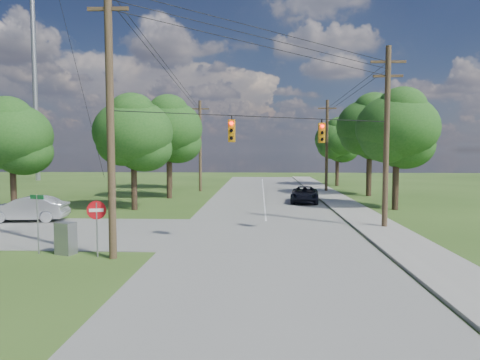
{
  "coord_description": "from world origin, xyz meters",
  "views": [
    {
      "loc": [
        1.58,
        -17.13,
        4.57
      ],
      "look_at": [
        0.56,
        5.0,
        3.02
      ],
      "focal_mm": 32.0,
      "sensor_mm": 36.0,
      "label": 1
    }
  ],
  "objects_px": {
    "pole_ne": "(387,135)",
    "do_not_enter_sign": "(97,216)",
    "pole_north_w": "(200,145)",
    "car_cross_silver": "(27,209)",
    "car_main_north": "(305,195)",
    "pole_north_e": "(327,145)",
    "control_cabinet": "(66,238)",
    "pole_sw": "(110,110)"
  },
  "relations": [
    {
      "from": "pole_ne",
      "to": "car_cross_silver",
      "type": "distance_m",
      "value": 22.66
    },
    {
      "from": "pole_sw",
      "to": "pole_north_w",
      "type": "distance_m",
      "value": 29.62
    },
    {
      "from": "car_cross_silver",
      "to": "control_cabinet",
      "type": "height_order",
      "value": "car_cross_silver"
    },
    {
      "from": "pole_north_w",
      "to": "control_cabinet",
      "type": "relative_size",
      "value": 7.06
    },
    {
      "from": "pole_ne",
      "to": "pole_north_w",
      "type": "distance_m",
      "value": 26.03
    },
    {
      "from": "pole_north_w",
      "to": "car_main_north",
      "type": "relative_size",
      "value": 2.0
    },
    {
      "from": "car_main_north",
      "to": "control_cabinet",
      "type": "xyz_separation_m",
      "value": [
        -12.41,
        -18.96,
        -0.02
      ]
    },
    {
      "from": "do_not_enter_sign",
      "to": "pole_north_w",
      "type": "bearing_deg",
      "value": 78.26
    },
    {
      "from": "pole_north_e",
      "to": "car_cross_silver",
      "type": "height_order",
      "value": "pole_north_e"
    },
    {
      "from": "pole_sw",
      "to": "control_cabinet",
      "type": "relative_size",
      "value": 8.47
    },
    {
      "from": "car_cross_silver",
      "to": "car_main_north",
      "type": "bearing_deg",
      "value": 114.3
    },
    {
      "from": "car_main_north",
      "to": "do_not_enter_sign",
      "type": "height_order",
      "value": "do_not_enter_sign"
    },
    {
      "from": "car_cross_silver",
      "to": "car_main_north",
      "type": "xyz_separation_m",
      "value": [
        18.74,
        10.66,
        -0.11
      ]
    },
    {
      "from": "do_not_enter_sign",
      "to": "pole_sw",
      "type": "bearing_deg",
      "value": -23.78
    },
    {
      "from": "car_main_north",
      "to": "pole_ne",
      "type": "bearing_deg",
      "value": -67.4
    },
    {
      "from": "pole_ne",
      "to": "control_cabinet",
      "type": "height_order",
      "value": "pole_ne"
    },
    {
      "from": "car_cross_silver",
      "to": "pole_sw",
      "type": "bearing_deg",
      "value": 38.82
    },
    {
      "from": "pole_ne",
      "to": "control_cabinet",
      "type": "bearing_deg",
      "value": -156.11
    },
    {
      "from": "pole_sw",
      "to": "car_main_north",
      "type": "xyz_separation_m",
      "value": [
        10.1,
        19.56,
        -5.5
      ]
    },
    {
      "from": "car_main_north",
      "to": "control_cabinet",
      "type": "relative_size",
      "value": 3.53
    },
    {
      "from": "pole_north_e",
      "to": "pole_north_w",
      "type": "distance_m",
      "value": 13.9
    },
    {
      "from": "pole_ne",
      "to": "pole_north_w",
      "type": "bearing_deg",
      "value": 122.29
    },
    {
      "from": "pole_north_w",
      "to": "car_cross_silver",
      "type": "xyz_separation_m",
      "value": [
        -8.24,
        -20.7,
        -4.29
      ]
    },
    {
      "from": "pole_sw",
      "to": "pole_ne",
      "type": "distance_m",
      "value": 15.51
    },
    {
      "from": "pole_ne",
      "to": "car_cross_silver",
      "type": "height_order",
      "value": "pole_ne"
    },
    {
      "from": "pole_north_e",
      "to": "car_main_north",
      "type": "xyz_separation_m",
      "value": [
        -3.4,
        -10.04,
        -4.41
      ]
    },
    {
      "from": "control_cabinet",
      "to": "car_cross_silver",
      "type": "bearing_deg",
      "value": 145.92
    },
    {
      "from": "pole_sw",
      "to": "pole_north_w",
      "type": "relative_size",
      "value": 1.2
    },
    {
      "from": "car_cross_silver",
      "to": "car_main_north",
      "type": "distance_m",
      "value": 21.56
    },
    {
      "from": "pole_ne",
      "to": "pole_north_e",
      "type": "bearing_deg",
      "value": 90.0
    },
    {
      "from": "car_cross_silver",
      "to": "pole_north_e",
      "type": "bearing_deg",
      "value": 127.74
    },
    {
      "from": "car_main_north",
      "to": "pole_north_w",
      "type": "bearing_deg",
      "value": 143.01
    },
    {
      "from": "pole_north_e",
      "to": "control_cabinet",
      "type": "bearing_deg",
      "value": -118.59
    },
    {
      "from": "pole_north_w",
      "to": "control_cabinet",
      "type": "xyz_separation_m",
      "value": [
        -1.91,
        -29.0,
        -4.42
      ]
    },
    {
      "from": "car_main_north",
      "to": "control_cabinet",
      "type": "bearing_deg",
      "value": -116.47
    },
    {
      "from": "control_cabinet",
      "to": "pole_sw",
      "type": "bearing_deg",
      "value": 3.98
    },
    {
      "from": "pole_ne",
      "to": "do_not_enter_sign",
      "type": "height_order",
      "value": "pole_ne"
    },
    {
      "from": "pole_sw",
      "to": "do_not_enter_sign",
      "type": "height_order",
      "value": "pole_sw"
    },
    {
      "from": "pole_north_e",
      "to": "control_cabinet",
      "type": "relative_size",
      "value": 7.06
    },
    {
      "from": "pole_north_w",
      "to": "do_not_enter_sign",
      "type": "distance_m",
      "value": 29.63
    },
    {
      "from": "car_main_north",
      "to": "do_not_enter_sign",
      "type": "xyz_separation_m",
      "value": [
        -10.83,
        -19.4,
        1.04
      ]
    },
    {
      "from": "control_cabinet",
      "to": "car_main_north",
      "type": "bearing_deg",
      "value": 75.37
    }
  ]
}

